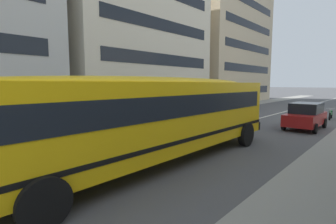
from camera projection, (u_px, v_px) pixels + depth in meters
ground_plane at (139, 150)px, 10.94m from camera, size 400.00×400.00×0.00m
sidewalk_far at (63, 130)px, 15.57m from camera, size 120.00×3.00×0.01m
sidewalk_near at (328, 198)px, 6.31m from camera, size 120.00×3.00×0.01m
lane_centreline at (139, 149)px, 10.94m from camera, size 110.00×0.16×0.01m
school_bus at (151, 113)px, 8.77m from camera, size 13.84×3.33×3.09m
parked_car_black_by_lamppost at (245, 101)px, 28.34m from camera, size 3.95×1.97×1.64m
parked_car_red_near_corner at (305, 116)px, 15.86m from camera, size 3.91×1.90×1.64m
parked_car_teal_by_entrance at (188, 108)px, 20.42m from camera, size 3.97×2.01×1.64m
motorcycle_near_kerb at (331, 114)px, 20.18m from camera, size 2.00×0.56×0.94m
apartment_block_far_centre at (119, 35)px, 28.02m from camera, size 16.47×13.35×16.50m
apartment_block_far_right at (212, 42)px, 42.31m from camera, size 18.15×13.37×19.70m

